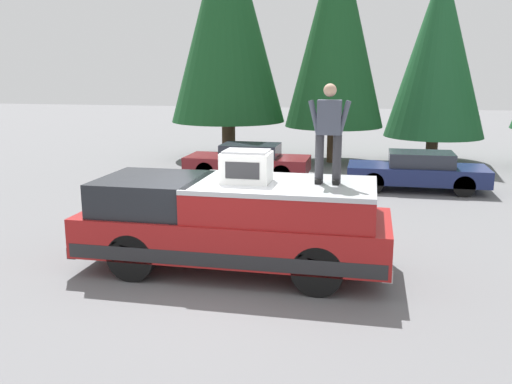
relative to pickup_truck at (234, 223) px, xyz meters
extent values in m
plane|color=slate|center=(-0.40, 0.17, -0.87)|extent=(90.00, 90.00, 0.00)
cube|color=maroon|center=(0.00, 0.01, -0.17)|extent=(2.00, 5.50, 0.70)
cube|color=#232326|center=(0.00, 0.01, -0.37)|extent=(2.01, 5.39, 0.24)
cube|color=black|center=(0.00, 1.52, 0.48)|extent=(1.84, 1.87, 0.60)
cube|color=maroon|center=(0.00, -0.87, 0.44)|extent=(1.92, 3.19, 0.52)
cube|color=#B7BABF|center=(0.00, -0.87, 0.74)|extent=(1.94, 3.19, 0.08)
cube|color=#232326|center=(0.00, 2.70, -0.44)|extent=(1.96, 0.16, 0.20)
cube|color=#B2B5BA|center=(0.00, -2.68, -0.44)|extent=(1.96, 0.16, 0.20)
cylinder|color=black|center=(-0.85, 1.60, -0.45)|extent=(0.30, 0.84, 0.84)
cylinder|color=black|center=(0.85, 1.60, -0.45)|extent=(0.30, 0.84, 0.84)
cylinder|color=black|center=(-0.85, -1.59, -0.45)|extent=(0.30, 0.84, 0.84)
cylinder|color=black|center=(0.85, -1.59, -0.45)|extent=(0.30, 0.84, 0.84)
cube|color=white|center=(-0.07, -0.25, 1.04)|extent=(0.64, 0.84, 0.52)
cube|color=#2D2D30|center=(-0.39, -0.25, 1.04)|extent=(0.01, 0.59, 0.29)
cube|color=#99999E|center=(-0.07, -0.25, 1.32)|extent=(0.58, 0.76, 0.04)
cylinder|color=#333338|center=(0.13, -1.78, 1.20)|extent=(0.15, 0.15, 0.84)
cube|color=black|center=(0.09, -1.78, 0.82)|extent=(0.26, 0.11, 0.08)
cylinder|color=#333338|center=(0.13, -1.48, 1.20)|extent=(0.15, 0.15, 0.84)
cube|color=black|center=(0.09, -1.48, 0.82)|extent=(0.26, 0.11, 0.08)
cube|color=#474C5B|center=(0.13, -1.63, 1.91)|extent=(0.24, 0.40, 0.58)
sphere|color=tan|center=(0.13, -1.63, 2.36)|extent=(0.22, 0.22, 0.22)
cylinder|color=#474C5B|center=(0.10, -1.88, 1.91)|extent=(0.09, 0.23, 0.58)
cylinder|color=#474C5B|center=(0.10, -1.39, 1.91)|extent=(0.09, 0.23, 0.58)
cube|color=navy|center=(7.78, -3.74, -0.38)|extent=(1.64, 4.10, 0.50)
cube|color=#282D38|center=(7.78, -3.84, 0.08)|extent=(1.31, 1.89, 0.42)
cylinder|color=black|center=(7.06, -2.47, -0.56)|extent=(0.20, 0.62, 0.62)
cylinder|color=black|center=(8.50, -2.47, -0.56)|extent=(0.20, 0.62, 0.62)
cylinder|color=black|center=(7.06, -5.01, -0.56)|extent=(0.20, 0.62, 0.62)
cylinder|color=black|center=(8.50, -5.01, -0.56)|extent=(0.20, 0.62, 0.62)
cube|color=maroon|center=(8.54, 1.68, -0.38)|extent=(1.64, 4.10, 0.50)
cube|color=#282D38|center=(8.54, 1.58, 0.08)|extent=(1.31, 1.89, 0.42)
cylinder|color=black|center=(7.82, 2.95, -0.56)|extent=(0.20, 0.62, 0.62)
cylinder|color=black|center=(9.26, 2.95, -0.56)|extent=(0.20, 0.62, 0.62)
cylinder|color=black|center=(7.82, 0.41, -0.56)|extent=(0.20, 0.62, 0.62)
cylinder|color=black|center=(9.26, 0.41, -0.56)|extent=(0.20, 0.62, 0.62)
cylinder|color=#4C3826|center=(13.36, -4.72, -0.37)|extent=(0.46, 0.46, 1.01)
cone|color=#1E562D|center=(13.36, -4.72, 3.44)|extent=(3.81, 3.81, 6.60)
cylinder|color=#4C3826|center=(12.47, -0.87, -0.17)|extent=(0.45, 0.45, 1.42)
cone|color=#194C23|center=(12.47, -0.87, 4.28)|extent=(3.78, 3.78, 7.48)
cylinder|color=#4C3826|center=(12.60, 3.40, -0.11)|extent=(0.55, 0.55, 1.52)
cone|color=#194C23|center=(12.60, 3.40, 4.79)|extent=(4.57, 4.57, 8.28)
camera|label=1|loc=(-9.20, -2.33, 2.68)|focal=38.47mm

